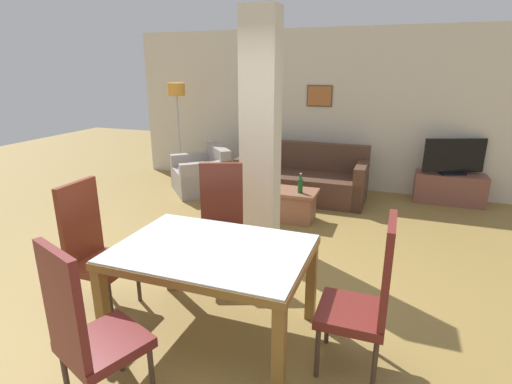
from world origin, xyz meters
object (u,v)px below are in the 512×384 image
(dining_chair_far_left, at_px, (221,219))
(coffee_table, at_px, (289,204))
(dining_table, at_px, (212,266))
(dining_chair_near_left, at_px, (86,329))
(dining_chair_head_left, at_px, (93,245))
(floor_lamp, at_px, (177,100))
(tv_screen, at_px, (454,157))
(armchair, at_px, (202,176))
(dining_chair_head_right, at_px, (368,295))
(bottle, at_px, (300,185))
(tv_stand, at_px, (449,188))
(sofa, at_px, (302,180))

(dining_chair_far_left, distance_m, coffee_table, 1.76)
(dining_table, height_order, dining_chair_near_left, dining_chair_near_left)
(dining_chair_head_left, distance_m, floor_lamp, 4.22)
(coffee_table, bearing_deg, tv_screen, 35.69)
(dining_chair_near_left, relative_size, floor_lamp, 0.64)
(armchair, relative_size, floor_lamp, 0.69)
(dining_chair_head_right, xyz_separation_m, bottle, (-1.11, 2.60, -0.06))
(bottle, distance_m, tv_stand, 2.63)
(armchair, distance_m, bottle, 2.15)
(armchair, bearing_deg, tv_screen, -120.97)
(sofa, bearing_deg, dining_chair_head_left, 75.48)
(sofa, relative_size, tv_stand, 1.97)
(dining_chair_far_left, relative_size, tv_stand, 1.11)
(sofa, relative_size, floor_lamp, 1.13)
(dining_chair_head_left, height_order, tv_screen, dining_chair_head_left)
(coffee_table, bearing_deg, dining_chair_head_right, -64.32)
(tv_screen, bearing_deg, sofa, -8.93)
(armchair, bearing_deg, dining_chair_head_left, 150.13)
(dining_table, height_order, dining_chair_far_left, dining_chair_far_left)
(coffee_table, distance_m, tv_stand, 2.70)
(dining_chair_head_right, xyz_separation_m, armchair, (-3.06, 3.47, -0.32))
(sofa, relative_size, tv_screen, 2.28)
(tv_stand, relative_size, floor_lamp, 0.58)
(dining_chair_head_left, height_order, dining_chair_far_left, same)
(sofa, bearing_deg, tv_screen, -167.28)
(tv_stand, bearing_deg, bottle, -140.95)
(bottle, height_order, floor_lamp, floor_lamp)
(armchair, height_order, tv_screen, tv_screen)
(dining_chair_head_left, bearing_deg, floor_lamp, -160.02)
(armchair, bearing_deg, dining_chair_near_left, 157.10)
(dining_chair_head_left, height_order, dining_chair_near_left, same)
(dining_chair_head_left, distance_m, dining_chair_head_right, 2.31)
(bottle, height_order, tv_stand, bottle)
(dining_table, xyz_separation_m, tv_screen, (2.08, 4.24, 0.14))
(coffee_table, xyz_separation_m, tv_screen, (2.19, 1.58, 0.52))
(tv_screen, distance_m, floor_lamp, 4.72)
(dining_chair_near_left, distance_m, dining_chair_head_right, 1.80)
(dining_chair_head_right, height_order, tv_screen, dining_chair_head_right)
(sofa, bearing_deg, dining_table, 92.80)
(tv_screen, bearing_deg, bottle, 17.41)
(dining_table, bearing_deg, dining_chair_near_left, -111.09)
(dining_chair_near_left, distance_m, dining_chair_far_left, 1.91)
(dining_chair_head_right, height_order, dining_chair_far_left, same)
(dining_chair_near_left, bearing_deg, coffee_table, 107.11)
(dining_chair_far_left, bearing_deg, tv_stand, -147.55)
(dining_chair_head_left, relative_size, dining_chair_near_left, 1.00)
(dining_chair_head_left, bearing_deg, tv_screen, 142.72)
(dining_chair_head_left, relative_size, dining_chair_far_left, 1.00)
(sofa, bearing_deg, dining_chair_near_left, 87.76)
(dining_chair_far_left, distance_m, sofa, 2.79)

